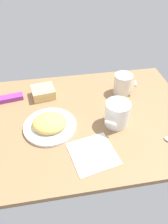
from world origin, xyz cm
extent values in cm
cube|color=#936D47|center=(0.00, 0.00, 1.00)|extent=(90.00, 64.00, 2.00)
cylinder|color=white|center=(-13.98, -3.21, 2.60)|extent=(20.44, 20.44, 1.20)
ellipsoid|color=#D8B259|center=(-13.98, -3.21, 4.45)|extent=(13.27, 11.94, 4.98)
cylinder|color=silver|center=(20.26, 13.96, 6.66)|extent=(8.12, 8.12, 9.31)
cylinder|color=black|center=(20.26, 13.96, 10.81)|extent=(7.14, 7.14, 0.40)
cylinder|color=silver|center=(25.63, 12.66, 7.12)|extent=(2.02, 3.83, 1.20)
cylinder|color=white|center=(12.03, -5.20, 7.01)|extent=(9.46, 9.46, 10.02)
cylinder|color=brown|center=(12.03, -5.20, 11.52)|extent=(8.33, 8.33, 0.40)
cylinder|color=white|center=(8.06, -10.27, 7.51)|extent=(4.09, 3.57, 1.20)
cube|color=#DBB77A|center=(-15.76, 17.12, 2.80)|extent=(10.99, 10.17, 1.60)
cube|color=#D8B259|center=(-15.76, 17.12, 4.20)|extent=(10.99, 10.17, 1.20)
cube|color=#DBB77A|center=(-15.76, 17.12, 5.60)|extent=(10.99, 10.17, 1.60)
cube|color=purple|center=(-32.42, 16.53, 3.00)|extent=(15.26, 6.00, 2.00)
cube|color=white|center=(-0.38, -18.55, 2.15)|extent=(17.84, 17.84, 0.30)
camera|label=1|loc=(-10.66, -62.71, 62.80)|focal=34.45mm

